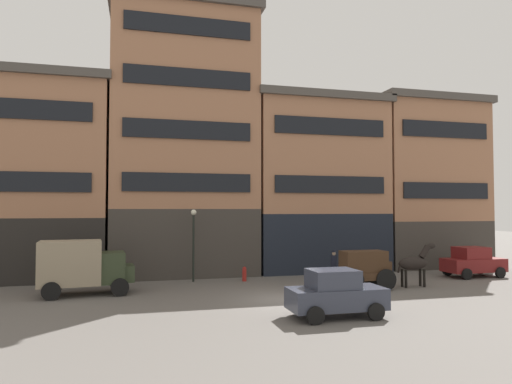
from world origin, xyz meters
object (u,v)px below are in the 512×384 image
draft_horse (415,263)px  fire_hydrant_curbside (244,274)px  delivery_truck_far (83,265)px  sedan_light (336,293)px  streetlamp_curbside (194,235)px  cargo_wagon (364,267)px  pedestrian_officer (334,264)px  sedan_dark (473,262)px

draft_horse → fire_hydrant_curbside: draft_horse is taller
delivery_truck_far → fire_hydrant_curbside: bearing=14.5°
sedan_light → streetlamp_curbside: 11.02m
fire_hydrant_curbside → cargo_wagon: bearing=-37.4°
draft_horse → streetlamp_curbside: (-11.25, 4.66, 1.40)m
delivery_truck_far → streetlamp_curbside: bearing=25.8°
draft_horse → pedestrian_officer: (-3.45, 2.71, -0.29)m
draft_horse → cargo_wagon: bearing=-180.0°
cargo_wagon → fire_hydrant_curbside: cargo_wagon is taller
sedan_light → streetlamp_curbside: size_ratio=0.90×
cargo_wagon → delivery_truck_far: delivery_truck_far is taller
sedan_light → delivery_truck_far: bearing=143.7°
draft_horse → sedan_light: draft_horse is taller
sedan_dark → fire_hydrant_curbside: 14.05m
sedan_light → pedestrian_officer: bearing=66.3°
pedestrian_officer → fire_hydrant_curbside: 5.16m
delivery_truck_far → sedan_dark: size_ratio=1.20×
cargo_wagon → streetlamp_curbside: size_ratio=0.71×
streetlamp_curbside → sedan_light: bearing=-66.9°
sedan_dark → draft_horse: bearing=-157.6°
cargo_wagon → streetlamp_curbside: bearing=150.7°
draft_horse → fire_hydrant_curbside: bearing=153.7°
streetlamp_curbside → fire_hydrant_curbside: bearing=-10.2°
sedan_dark → sedan_light: bearing=-148.7°
sedan_light → fire_hydrant_curbside: size_ratio=4.47×
draft_horse → streetlamp_curbside: bearing=157.5°
streetlamp_curbside → fire_hydrant_curbside: streetlamp_curbside is taller
sedan_dark → fire_hydrant_curbside: (-13.92, 1.86, -0.49)m
cargo_wagon → draft_horse: bearing=0.0°
draft_horse → streetlamp_curbside: streetlamp_curbside is taller
fire_hydrant_curbside → sedan_light: bearing=-81.6°
sedan_dark → sedan_light: (-12.52, -7.62, 0.00)m
sedan_light → draft_horse: bearing=37.5°
streetlamp_curbside → draft_horse: bearing=-22.5°
sedan_dark → streetlamp_curbside: (-16.79, 2.38, 1.76)m
delivery_truck_far → sedan_dark: 22.43m
fire_hydrant_curbside → streetlamp_curbside: bearing=169.8°
sedan_dark → pedestrian_officer: size_ratio=2.08×
cargo_wagon → delivery_truck_far: 14.07m
pedestrian_officer → streetlamp_curbside: streetlamp_curbside is taller
cargo_wagon → pedestrian_officer: bearing=100.4°
draft_horse → sedan_dark: (5.55, 2.28, -0.36)m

